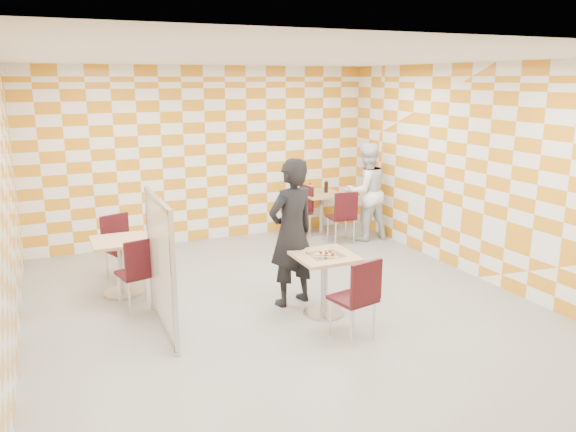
{
  "coord_description": "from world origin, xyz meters",
  "views": [
    {
      "loc": [
        -2.57,
        -5.88,
        2.78
      ],
      "look_at": [
        0.1,
        0.2,
        1.15
      ],
      "focal_mm": 35.0,
      "sensor_mm": 36.0,
      "label": 1
    }
  ],
  "objects_px": {
    "second_table": "(321,206)",
    "empty_table": "(121,257)",
    "man_white": "(366,192)",
    "sport_bottle": "(310,189)",
    "chair_empty_far": "(119,242)",
    "partition": "(161,264)",
    "main_table": "(324,274)",
    "chair_second_side": "(301,207)",
    "chair_second_front": "(343,213)",
    "chair_main_front": "(359,293)",
    "soda_bottle": "(326,187)",
    "man_dark": "(292,233)",
    "chair_empty_near": "(139,268)"
  },
  "relations": [
    {
      "from": "main_table",
      "to": "second_table",
      "type": "distance_m",
      "value": 3.68
    },
    {
      "from": "chair_empty_near",
      "to": "chair_main_front",
      "type": "bearing_deg",
      "value": -41.24
    },
    {
      "from": "chair_empty_far",
      "to": "soda_bottle",
      "type": "height_order",
      "value": "soda_bottle"
    },
    {
      "from": "empty_table",
      "to": "sport_bottle",
      "type": "height_order",
      "value": "sport_bottle"
    },
    {
      "from": "chair_second_side",
      "to": "man_white",
      "type": "bearing_deg",
      "value": -32.06
    },
    {
      "from": "chair_second_front",
      "to": "chair_empty_near",
      "type": "distance_m",
      "value": 3.97
    },
    {
      "from": "main_table",
      "to": "man_white",
      "type": "bearing_deg",
      "value": 50.58
    },
    {
      "from": "man_white",
      "to": "chair_second_front",
      "type": "bearing_deg",
      "value": 12.16
    },
    {
      "from": "chair_second_front",
      "to": "soda_bottle",
      "type": "xyz_separation_m",
      "value": [
        0.08,
        0.81,
        0.31
      ]
    },
    {
      "from": "chair_second_side",
      "to": "soda_bottle",
      "type": "relative_size",
      "value": 4.02
    },
    {
      "from": "chair_second_front",
      "to": "chair_main_front",
      "type": "bearing_deg",
      "value": -116.56
    },
    {
      "from": "chair_second_side",
      "to": "man_dark",
      "type": "height_order",
      "value": "man_dark"
    },
    {
      "from": "man_white",
      "to": "sport_bottle",
      "type": "relative_size",
      "value": 8.55
    },
    {
      "from": "main_table",
      "to": "soda_bottle",
      "type": "relative_size",
      "value": 3.26
    },
    {
      "from": "empty_table",
      "to": "soda_bottle",
      "type": "distance_m",
      "value": 4.25
    },
    {
      "from": "man_white",
      "to": "man_dark",
      "type": "bearing_deg",
      "value": 40.42
    },
    {
      "from": "empty_table",
      "to": "sport_bottle",
      "type": "distance_m",
      "value": 3.97
    },
    {
      "from": "chair_empty_near",
      "to": "sport_bottle",
      "type": "relative_size",
      "value": 4.62
    },
    {
      "from": "second_table",
      "to": "empty_table",
      "type": "xyz_separation_m",
      "value": [
        -3.78,
        -1.65,
        0.0
      ]
    },
    {
      "from": "partition",
      "to": "man_dark",
      "type": "bearing_deg",
      "value": 5.8
    },
    {
      "from": "second_table",
      "to": "soda_bottle",
      "type": "xyz_separation_m",
      "value": [
        0.1,
        0.02,
        0.34
      ]
    },
    {
      "from": "main_table",
      "to": "sport_bottle",
      "type": "height_order",
      "value": "sport_bottle"
    },
    {
      "from": "sport_bottle",
      "to": "soda_bottle",
      "type": "bearing_deg",
      "value": -4.16
    },
    {
      "from": "chair_second_front",
      "to": "second_table",
      "type": "bearing_deg",
      "value": 91.44
    },
    {
      "from": "main_table",
      "to": "chair_second_side",
      "type": "height_order",
      "value": "chair_second_side"
    },
    {
      "from": "chair_empty_far",
      "to": "partition",
      "type": "bearing_deg",
      "value": -83.98
    },
    {
      "from": "man_dark",
      "to": "man_white",
      "type": "height_order",
      "value": "man_dark"
    },
    {
      "from": "man_dark",
      "to": "soda_bottle",
      "type": "bearing_deg",
      "value": -139.92
    },
    {
      "from": "chair_second_front",
      "to": "partition",
      "type": "height_order",
      "value": "partition"
    },
    {
      "from": "main_table",
      "to": "man_white",
      "type": "height_order",
      "value": "man_white"
    },
    {
      "from": "second_table",
      "to": "chair_empty_far",
      "type": "distance_m",
      "value": 3.86
    },
    {
      "from": "main_table",
      "to": "soda_bottle",
      "type": "xyz_separation_m",
      "value": [
        1.74,
        3.32,
        0.34
      ]
    },
    {
      "from": "partition",
      "to": "man_white",
      "type": "xyz_separation_m",
      "value": [
        4.04,
        2.34,
        0.06
      ]
    },
    {
      "from": "empty_table",
      "to": "chair_empty_far",
      "type": "xyz_separation_m",
      "value": [
        0.06,
        0.62,
        0.04
      ]
    },
    {
      "from": "chair_main_front",
      "to": "partition",
      "type": "bearing_deg",
      "value": 150.21
    },
    {
      "from": "empty_table",
      "to": "chair_empty_far",
      "type": "relative_size",
      "value": 0.81
    },
    {
      "from": "empty_table",
      "to": "soda_bottle",
      "type": "height_order",
      "value": "soda_bottle"
    },
    {
      "from": "chair_second_front",
      "to": "man_white",
      "type": "distance_m",
      "value": 0.61
    },
    {
      "from": "chair_main_front",
      "to": "chair_empty_near",
      "type": "bearing_deg",
      "value": 138.76
    },
    {
      "from": "empty_table",
      "to": "chair_empty_far",
      "type": "distance_m",
      "value": 0.62
    },
    {
      "from": "partition",
      "to": "sport_bottle",
      "type": "distance_m",
      "value": 4.5
    },
    {
      "from": "second_table",
      "to": "partition",
      "type": "distance_m",
      "value": 4.63
    },
    {
      "from": "second_table",
      "to": "man_dark",
      "type": "height_order",
      "value": "man_dark"
    },
    {
      "from": "partition",
      "to": "main_table",
      "type": "bearing_deg",
      "value": -9.02
    },
    {
      "from": "second_table",
      "to": "man_dark",
      "type": "bearing_deg",
      "value": -123.34
    },
    {
      "from": "empty_table",
      "to": "partition",
      "type": "relative_size",
      "value": 0.48
    },
    {
      "from": "partition",
      "to": "man_white",
      "type": "relative_size",
      "value": 0.91
    },
    {
      "from": "man_white",
      "to": "chair_main_front",
      "type": "bearing_deg",
      "value": 55.93
    },
    {
      "from": "second_table",
      "to": "empty_table",
      "type": "distance_m",
      "value": 4.13
    },
    {
      "from": "chair_main_front",
      "to": "chair_second_side",
      "type": "distance_m",
      "value": 4.2
    }
  ]
}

